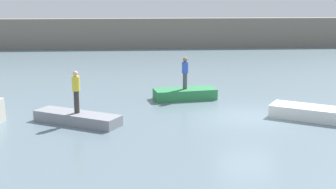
# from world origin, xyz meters

# --- Properties ---
(ground_plane) EXTENTS (120.00, 120.00, 0.00)m
(ground_plane) POSITION_xyz_m (0.00, 0.00, 0.00)
(ground_plane) COLOR slate
(embankment_wall) EXTENTS (80.00, 1.20, 2.79)m
(embankment_wall) POSITION_xyz_m (0.00, 25.44, 1.39)
(embankment_wall) COLOR gray
(embankment_wall) RESTS_ON ground_plane
(rowboat_grey) EXTENTS (3.84, 2.82, 0.44)m
(rowboat_grey) POSITION_xyz_m (-7.35, -0.47, 0.22)
(rowboat_grey) COLOR gray
(rowboat_grey) RESTS_ON ground_plane
(rowboat_green) EXTENTS (3.27, 1.69, 0.53)m
(rowboat_green) POSITION_xyz_m (-2.40, 3.60, 0.26)
(rowboat_green) COLOR #2D7F47
(rowboat_green) RESTS_ON ground_plane
(rowboat_white) EXTENTS (3.28, 2.70, 0.54)m
(rowboat_white) POSITION_xyz_m (2.51, -0.43, 0.27)
(rowboat_white) COLOR white
(rowboat_white) RESTS_ON ground_plane
(person_blue_shirt) EXTENTS (0.32, 0.32, 1.62)m
(person_blue_shirt) POSITION_xyz_m (-2.40, 3.60, 1.43)
(person_blue_shirt) COLOR #4C4C56
(person_blue_shirt) RESTS_ON rowboat_green
(person_yellow_shirt) EXTENTS (0.32, 0.32, 1.78)m
(person_yellow_shirt) POSITION_xyz_m (-7.35, -0.47, 1.43)
(person_yellow_shirt) COLOR #38332D
(person_yellow_shirt) RESTS_ON rowboat_grey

